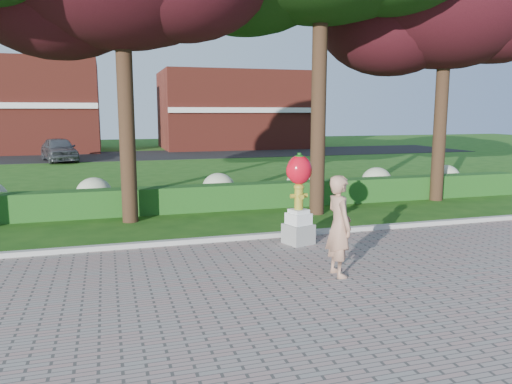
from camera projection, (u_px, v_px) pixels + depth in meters
ground at (260, 284)px, 9.04m from camera, size 100.00×100.00×0.00m
curb at (223, 239)px, 11.86m from camera, size 40.00×0.18×0.15m
lawn_hedge at (194, 198)px, 15.59m from camera, size 24.00×0.70×0.80m
hydrangea_row at (206, 188)px, 16.68m from camera, size 20.10×1.10×0.99m
street at (144, 155)px, 35.51m from camera, size 50.00×8.00×0.02m
building_left at (2, 106)px, 37.79m from camera, size 14.00×8.00×7.00m
building_right at (232, 110)px, 42.95m from camera, size 12.00×8.00×6.40m
hydrant_sculpture at (299, 196)px, 11.46m from camera, size 0.72×0.72×2.12m
woman at (339, 226)px, 9.24m from camera, size 0.45×0.69×1.90m
parked_car at (59, 149)px, 31.03m from camera, size 2.77×4.68×1.50m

